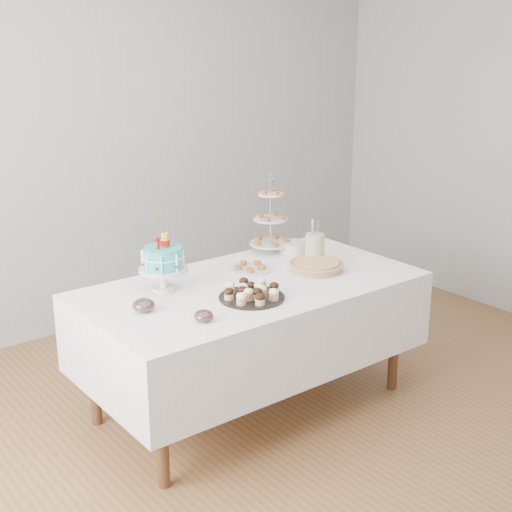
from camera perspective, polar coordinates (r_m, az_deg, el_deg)
floor at (r=4.14m, az=2.22°, el=-13.40°), size 5.00×5.00×0.00m
walls at (r=3.63m, az=2.47°, el=5.17°), size 5.04×4.04×2.70m
table at (r=4.10m, az=-0.39°, el=-5.18°), size 1.92×1.02×0.77m
birthday_cake at (r=3.91m, az=-7.42°, el=-1.14°), size 0.27×0.27×0.41m
cupcake_tray at (r=3.78m, az=-0.34°, el=-2.86°), size 0.35×0.35×0.08m
pie at (r=4.24m, az=4.84°, el=-0.77°), size 0.33×0.33×0.05m
tiered_stand at (r=4.52m, az=1.16°, el=2.94°), size 0.26×0.26×0.51m
plate_stack at (r=4.56m, az=3.00°, el=0.69°), size 0.18×0.18×0.07m
pastry_plate at (r=4.23m, az=-0.46°, el=-0.93°), size 0.25×0.25×0.04m
jam_bowl_a at (r=3.50m, az=-4.21°, el=-4.81°), size 0.10×0.10×0.06m
jam_bowl_b at (r=3.65m, az=-8.97°, el=-3.93°), size 0.12×0.12×0.07m
utensil_pitcher at (r=4.38m, az=4.73°, el=0.75°), size 0.13×0.12×0.27m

